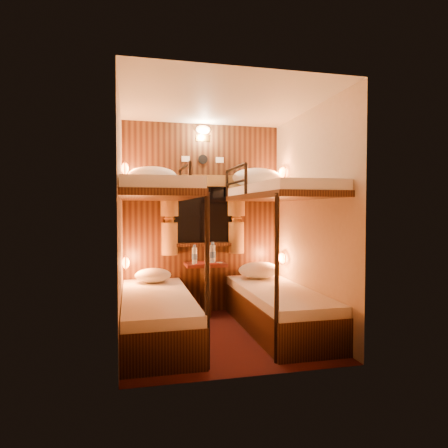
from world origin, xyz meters
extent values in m
plane|color=#380F10|center=(0.00, 0.00, 0.00)|extent=(2.10, 2.10, 0.00)
plane|color=silver|center=(0.00, 0.00, 2.40)|extent=(2.10, 2.10, 0.00)
plane|color=#C6B293|center=(0.00, 1.05, 1.20)|extent=(2.40, 0.00, 2.40)
plane|color=#C6B293|center=(0.00, -1.05, 1.20)|extent=(2.40, 0.00, 2.40)
plane|color=#C6B293|center=(-1.00, 0.00, 1.20)|extent=(0.00, 2.40, 2.40)
plane|color=#C6B293|center=(1.00, 0.00, 1.20)|extent=(0.00, 2.40, 2.40)
cube|color=black|center=(0.00, 1.04, 1.20)|extent=(2.00, 0.03, 2.40)
cube|color=black|center=(-0.65, 0.07, 0.17)|extent=(0.70, 1.90, 0.35)
cube|color=white|center=(-0.65, 0.07, 0.40)|extent=(0.68, 1.88, 0.10)
cube|color=black|center=(-0.65, 0.07, 1.45)|extent=(0.70, 1.90, 0.06)
cube|color=white|center=(-0.65, 0.07, 1.53)|extent=(0.68, 1.88, 0.10)
cylinder|color=black|center=(-0.30, -0.83, 0.72)|extent=(0.04, 0.04, 1.45)
cylinder|color=black|center=(-0.30, 0.95, 1.64)|extent=(0.04, 0.04, 0.32)
cylinder|color=black|center=(-0.30, 0.10, 1.64)|extent=(0.04, 0.04, 0.32)
cylinder|color=black|center=(-0.30, 0.53, 1.80)|extent=(0.04, 0.85, 0.04)
cylinder|color=black|center=(-0.30, 0.53, 1.63)|extent=(0.03, 0.85, 0.03)
cube|color=black|center=(0.65, 0.07, 0.17)|extent=(0.70, 1.90, 0.35)
cube|color=white|center=(0.65, 0.07, 0.40)|extent=(0.68, 1.88, 0.10)
cube|color=black|center=(0.65, 0.07, 1.45)|extent=(0.70, 1.90, 0.06)
cube|color=white|center=(0.65, 0.07, 1.53)|extent=(0.68, 1.88, 0.10)
cylinder|color=black|center=(0.30, -0.83, 0.72)|extent=(0.04, 0.04, 1.45)
cylinder|color=black|center=(0.30, 0.95, 1.64)|extent=(0.04, 0.04, 0.32)
cylinder|color=black|center=(0.30, 0.10, 1.64)|extent=(0.04, 0.04, 0.32)
cylinder|color=black|center=(0.30, 0.53, 1.80)|extent=(0.04, 0.85, 0.04)
cylinder|color=black|center=(0.30, 0.53, 1.63)|extent=(0.03, 0.85, 0.03)
cube|color=black|center=(0.00, 1.02, 1.25)|extent=(0.98, 0.02, 0.78)
cube|color=black|center=(0.00, 1.01, 1.25)|extent=(0.90, 0.01, 0.70)
cube|color=black|center=(0.00, 0.97, 0.87)|extent=(1.00, 0.12, 0.04)
cube|color=olive|center=(0.00, 0.98, 1.68)|extent=(1.10, 0.06, 0.14)
cylinder|color=olive|center=(-0.43, 0.97, 1.43)|extent=(0.22, 0.22, 0.40)
cylinder|color=olive|center=(-0.43, 0.97, 1.20)|extent=(0.11, 0.11, 0.12)
cylinder|color=olive|center=(-0.43, 0.97, 0.95)|extent=(0.20, 0.20, 0.40)
torus|color=#AD7932|center=(-0.43, 0.97, 1.20)|extent=(0.14, 0.14, 0.02)
cylinder|color=olive|center=(0.43, 0.97, 1.43)|extent=(0.22, 0.22, 0.40)
cylinder|color=olive|center=(0.43, 0.97, 1.20)|extent=(0.11, 0.11, 0.12)
cylinder|color=olive|center=(0.43, 0.97, 0.95)|extent=(0.20, 0.20, 0.40)
torus|color=#AD7932|center=(0.43, 0.97, 1.20)|extent=(0.14, 0.14, 0.02)
cylinder|color=black|center=(0.00, 1.02, 1.95)|extent=(0.12, 0.02, 0.12)
cube|color=silver|center=(-0.22, 1.02, 1.95)|extent=(0.10, 0.01, 0.07)
cube|color=silver|center=(0.22, 1.02, 1.95)|extent=(0.10, 0.01, 0.07)
cube|color=#AD7932|center=(0.00, 1.02, 2.22)|extent=(0.18, 0.01, 0.08)
ellipsoid|color=#FFCC8C|center=(0.00, 1.00, 2.32)|extent=(0.18, 0.09, 0.11)
ellipsoid|color=orange|center=(-0.96, 0.70, 0.70)|extent=(0.08, 0.20, 0.13)
torus|color=#AD7932|center=(-0.96, 0.70, 0.70)|extent=(0.02, 0.17, 0.17)
ellipsoid|color=orange|center=(-0.96, 0.70, 1.78)|extent=(0.08, 0.20, 0.13)
torus|color=#AD7932|center=(-0.96, 0.70, 1.78)|extent=(0.02, 0.17, 0.17)
ellipsoid|color=orange|center=(0.96, 0.70, 0.70)|extent=(0.08, 0.20, 0.13)
torus|color=#AD7932|center=(0.96, 0.70, 0.70)|extent=(0.02, 0.17, 0.17)
ellipsoid|color=orange|center=(0.96, 0.70, 1.78)|extent=(0.08, 0.20, 0.13)
torus|color=#AD7932|center=(0.96, 0.70, 1.78)|extent=(0.02, 0.17, 0.17)
cube|color=#561913|center=(0.00, 0.85, 0.63)|extent=(0.50, 0.34, 0.04)
cube|color=black|center=(0.00, 0.85, 0.30)|extent=(0.08, 0.30, 0.61)
cube|color=maroon|center=(0.00, 0.85, 0.65)|extent=(0.30, 0.34, 0.01)
cylinder|color=#99BFE5|center=(-0.14, 0.79, 0.75)|extent=(0.06, 0.06, 0.20)
cylinder|color=#3C67B4|center=(-0.14, 0.79, 0.74)|extent=(0.07, 0.07, 0.07)
cylinder|color=#3C67B4|center=(-0.14, 0.79, 0.87)|extent=(0.04, 0.04, 0.03)
cylinder|color=#99BFE5|center=(0.10, 0.88, 0.76)|extent=(0.07, 0.07, 0.22)
cylinder|color=#3C67B4|center=(0.10, 0.88, 0.75)|extent=(0.07, 0.07, 0.08)
cylinder|color=#3C67B4|center=(0.10, 0.88, 0.89)|extent=(0.04, 0.04, 0.03)
cube|color=silver|center=(0.06, 0.83, 0.65)|extent=(0.09, 0.07, 0.01)
cube|color=silver|center=(0.17, 0.82, 0.65)|extent=(0.09, 0.07, 0.01)
ellipsoid|color=silver|center=(-0.65, 0.72, 0.54)|extent=(0.42, 0.30, 0.17)
ellipsoid|color=silver|center=(0.65, 0.71, 0.56)|extent=(0.51, 0.37, 0.20)
ellipsoid|color=silver|center=(-0.65, 0.71, 1.70)|extent=(0.57, 0.41, 0.22)
ellipsoid|color=silver|center=(0.65, 0.80, 1.71)|extent=(0.63, 0.45, 0.25)
camera|label=1|loc=(-0.91, -4.00, 1.31)|focal=32.00mm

